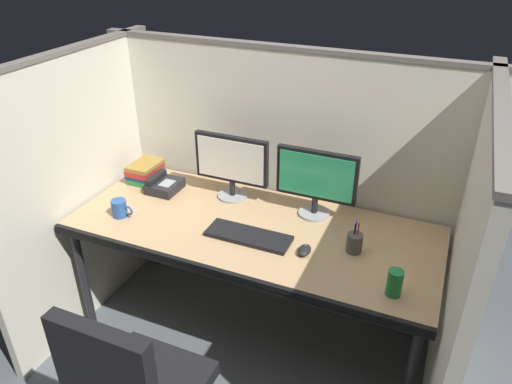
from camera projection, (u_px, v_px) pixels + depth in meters
name	position (u px, v px, depth m)	size (l,w,h in m)	color
ground_plane	(231.00, 368.00, 2.61)	(8.00, 8.00, 0.00)	#4C5156
cubicle_partition_rear	(282.00, 181.00, 2.82)	(2.21, 0.06, 1.57)	beige
cubicle_partition_left	(85.00, 190.00, 2.73)	(0.06, 1.41, 1.57)	beige
cubicle_partition_right	(457.00, 279.00, 2.05)	(0.06, 1.41, 1.57)	beige
desk	(251.00, 236.00, 2.51)	(1.90, 0.80, 0.74)	tan
monitor_left	(231.00, 163.00, 2.66)	(0.43, 0.17, 0.37)	gray
monitor_right	(316.00, 179.00, 2.49)	(0.43, 0.17, 0.37)	gray
keyboard_main	(248.00, 236.00, 2.40)	(0.43, 0.15, 0.02)	black
computer_mouse	(304.00, 250.00, 2.28)	(0.06, 0.10, 0.04)	black
pen_cup	(354.00, 243.00, 2.28)	(0.08, 0.08, 0.17)	#4C4742
coffee_mug	(120.00, 208.00, 2.56)	(0.13, 0.08, 0.09)	#264C8C
book_stack	(145.00, 171.00, 2.92)	(0.16, 0.22, 0.12)	#26723F
desk_phone	(164.00, 185.00, 2.82)	(0.17, 0.19, 0.09)	black
soda_can	(395.00, 283.00, 2.01)	(0.07, 0.07, 0.12)	#197233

